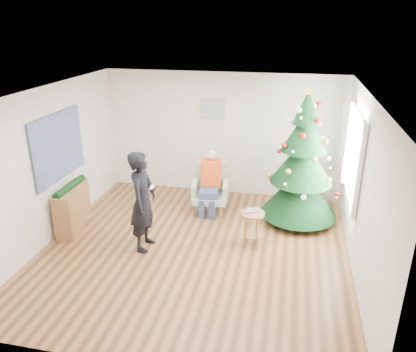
% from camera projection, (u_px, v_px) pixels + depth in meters
% --- Properties ---
extents(floor, '(5.00, 5.00, 0.00)m').
position_uv_depth(floor, '(195.00, 250.00, 6.77)').
color(floor, brown).
rests_on(floor, ground).
extents(ceiling, '(5.00, 5.00, 0.00)m').
position_uv_depth(ceiling, '(192.00, 93.00, 5.81)').
color(ceiling, white).
rests_on(ceiling, wall_back).
extents(wall_back, '(5.00, 0.00, 5.00)m').
position_uv_depth(wall_back, '(222.00, 135.00, 8.57)').
color(wall_back, silver).
rests_on(wall_back, floor).
extents(wall_front, '(5.00, 0.00, 5.00)m').
position_uv_depth(wall_front, '(133.00, 269.00, 4.02)').
color(wall_front, silver).
rests_on(wall_front, floor).
extents(wall_left, '(0.00, 5.00, 5.00)m').
position_uv_depth(wall_left, '(49.00, 166.00, 6.78)').
color(wall_left, silver).
rests_on(wall_left, floor).
extents(wall_right, '(0.00, 5.00, 5.00)m').
position_uv_depth(wall_right, '(363.00, 191.00, 5.81)').
color(wall_right, silver).
rests_on(wall_right, floor).
extents(window_panel, '(0.04, 1.30, 1.40)m').
position_uv_depth(window_panel, '(354.00, 156.00, 6.65)').
color(window_panel, white).
rests_on(window_panel, wall_right).
extents(curtains, '(0.05, 1.75, 1.50)m').
position_uv_depth(curtains, '(352.00, 156.00, 6.65)').
color(curtains, white).
rests_on(curtains, wall_right).
extents(christmas_tree, '(1.42, 1.42, 2.56)m').
position_uv_depth(christmas_tree, '(302.00, 163.00, 7.34)').
color(christmas_tree, '#3F2816').
rests_on(christmas_tree, floor).
extents(stool, '(0.41, 0.41, 0.61)m').
position_uv_depth(stool, '(252.00, 229.00, 6.80)').
color(stool, brown).
rests_on(stool, floor).
extents(laptop, '(0.40, 0.36, 0.03)m').
position_uv_depth(laptop, '(253.00, 212.00, 6.69)').
color(laptop, silver).
rests_on(laptop, stool).
extents(armchair, '(0.75, 0.70, 0.96)m').
position_uv_depth(armchair, '(210.00, 195.00, 7.99)').
color(armchair, '#93A887').
rests_on(armchair, floor).
extents(seated_person, '(0.41, 0.57, 1.26)m').
position_uv_depth(seated_person, '(210.00, 182.00, 7.84)').
color(seated_person, navy).
rests_on(seated_person, armchair).
extents(standing_man, '(0.41, 0.62, 1.69)m').
position_uv_depth(standing_man, '(143.00, 201.00, 6.55)').
color(standing_man, black).
rests_on(standing_man, floor).
extents(game_controller, '(0.04, 0.13, 0.04)m').
position_uv_depth(game_controller, '(152.00, 187.00, 6.38)').
color(game_controller, white).
rests_on(game_controller, standing_man).
extents(console, '(0.45, 1.03, 0.80)m').
position_uv_depth(console, '(73.00, 208.00, 7.31)').
color(console, brown).
rests_on(console, floor).
extents(garland, '(0.14, 0.90, 0.14)m').
position_uv_depth(garland, '(70.00, 187.00, 7.16)').
color(garland, black).
rests_on(garland, console).
extents(tapestry, '(0.03, 1.50, 1.15)m').
position_uv_depth(tapestry, '(59.00, 146.00, 6.95)').
color(tapestry, black).
rests_on(tapestry, wall_left).
extents(framed_picture, '(0.52, 0.05, 0.42)m').
position_uv_depth(framed_picture, '(213.00, 109.00, 8.37)').
color(framed_picture, tan).
rests_on(framed_picture, wall_back).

